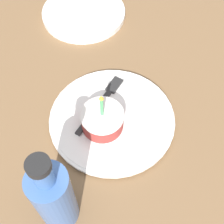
{
  "coord_description": "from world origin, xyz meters",
  "views": [
    {
      "loc": [
        0.17,
        0.36,
        0.6
      ],
      "look_at": [
        0.01,
        0.03,
        0.04
      ],
      "focal_mm": 50.0,
      "sensor_mm": 36.0,
      "label": 1
    }
  ],
  "objects": [
    {
      "name": "plate",
      "position": [
        0.01,
        0.03,
        0.01
      ],
      "size": [
        0.28,
        0.28,
        0.02
      ],
      "color": "white",
      "rests_on": "ground_plane"
    },
    {
      "name": "fork",
      "position": [
        0.01,
        -0.02,
        0.02
      ],
      "size": [
        0.16,
        0.11,
        0.0
      ],
      "color": "#262626",
      "rests_on": "plate"
    },
    {
      "name": "cake_slice",
      "position": [
        0.03,
        0.04,
        0.04
      ],
      "size": [
        0.09,
        0.09,
        0.11
      ],
      "color": "#99332D",
      "rests_on": "plate"
    },
    {
      "name": "side_plate",
      "position": [
        -0.08,
        -0.33,
        0.01
      ],
      "size": [
        0.24,
        0.24,
        0.02
      ],
      "color": "white",
      "rests_on": "ground_plane"
    },
    {
      "name": "ground_plane",
      "position": [
        0.0,
        0.0,
        -0.02
      ],
      "size": [
        2.4,
        2.4,
        0.04
      ],
      "color": "brown",
      "rests_on": "ground"
    },
    {
      "name": "bottle",
      "position": [
        0.18,
        0.17,
        0.09
      ],
      "size": [
        0.07,
        0.07,
        0.23
      ],
      "color": "#3F66A5",
      "rests_on": "ground_plane"
    }
  ]
}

